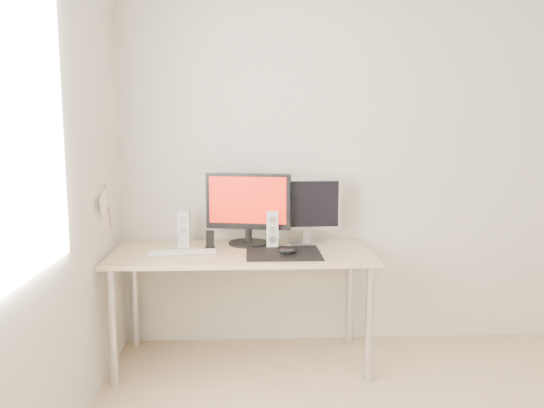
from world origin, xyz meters
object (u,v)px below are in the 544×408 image
keyboard (182,253)px  phone_dock (210,243)px  desk (242,263)px  speaker_left (184,229)px  second_monitor (307,207)px  mouse (287,251)px  speaker_right (272,228)px  main_monitor (248,206)px

keyboard → phone_dock: phone_dock is taller
desk → speaker_left: size_ratio=6.89×
second_monitor → speaker_left: (-0.79, -0.05, -0.12)m
speaker_left → phone_dock: 0.20m
second_monitor → phone_dock: size_ratio=3.86×
mouse → keyboard: mouse is taller
desk → speaker_right: size_ratio=6.89×
speaker_right → phone_dock: size_ratio=1.98×
second_monitor → phone_dock: second_monitor is taller
desk → second_monitor: (0.42, 0.18, 0.32)m
main_monitor → phone_dock: bearing=-155.8°
second_monitor → keyboard: bearing=-161.7°
speaker_left → phone_dock: speaker_left is taller
mouse → speaker_right: bearing=108.6°
main_monitor → speaker_left: 0.44m
desk → main_monitor: (0.04, 0.17, 0.33)m
second_monitor → speaker_right: 0.27m
desk → main_monitor: bearing=76.9°
speaker_right → mouse: bearing=-71.4°
main_monitor → speaker_left: (-0.41, -0.03, -0.14)m
second_monitor → main_monitor: bearing=-177.3°
keyboard → mouse: bearing=-4.3°
desk → main_monitor: size_ratio=2.92×
speaker_left → keyboard: bearing=-86.8°
main_monitor → keyboard: 0.53m
phone_dock → main_monitor: bearing=24.2°
mouse → main_monitor: size_ratio=0.19×
mouse → speaker_right: speaker_right is taller
main_monitor → keyboard: (-0.40, -0.24, -0.25)m
speaker_left → speaker_right: size_ratio=1.00×
speaker_right → desk: bearing=-148.9°
second_monitor → speaker_left: 0.81m
desk → speaker_right: (0.19, 0.12, 0.19)m
speaker_left → phone_dock: size_ratio=1.98×
mouse → phone_dock: bearing=159.1°
second_monitor → phone_dock: (-0.62, -0.13, -0.21)m
speaker_left → speaker_right: bearing=-1.7°
second_monitor → desk: bearing=-156.3°
second_monitor → speaker_left: bearing=-176.2°
second_monitor → phone_dock: 0.67m
main_monitor → speaker_right: main_monitor is taller
phone_dock → keyboard: bearing=-140.0°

